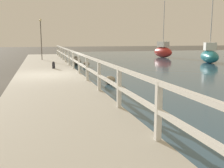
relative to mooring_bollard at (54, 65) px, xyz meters
The scene contains 11 objects.
ground_plane 2.85m from the mooring_bollard, 97.99° to the right, with size 120.00×120.00×0.00m, color #4C473D.
dock_walkway 2.82m from the mooring_bollard, 97.99° to the right, with size 3.24×36.00×0.36m.
railing 3.03m from the mooring_bollard, 67.76° to the right, with size 0.10×32.50×1.05m.
boulder_downstream 4.87m from the mooring_bollard, 60.80° to the right, with size 0.52×0.47×0.39m.
boulder_near_dock 5.71m from the mooring_bollard, 68.34° to the left, with size 0.76×0.68×0.57m.
boulder_water_edge 9.68m from the mooring_bollard, 74.69° to the left, with size 0.63×0.57×0.47m.
boulder_upstream 4.67m from the mooring_bollard, 55.22° to the left, with size 0.52×0.47×0.39m.
mooring_bollard is the anchor object (origin of this frame).
dock_lamp 7.49m from the mooring_bollard, 94.65° to the left, with size 0.23×0.23×3.41m.
sailboat_teal 14.46m from the mooring_bollard, 16.93° to the left, with size 2.77×4.18×7.17m.
sailboat_red 17.46m from the mooring_bollard, 41.97° to the left, with size 1.51×3.31×6.30m.
Camera 1 is at (-0.42, -13.25, 2.11)m, focal length 42.00 mm.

